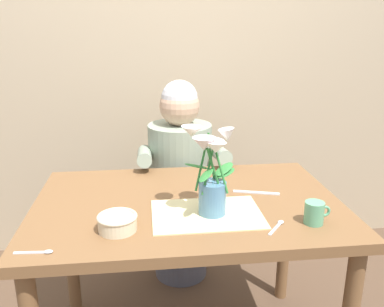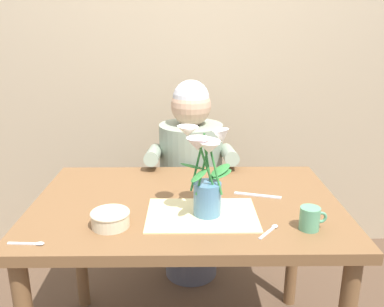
{
  "view_description": "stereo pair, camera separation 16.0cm",
  "coord_description": "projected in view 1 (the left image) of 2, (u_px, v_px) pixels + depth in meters",
  "views": [
    {
      "loc": [
        -0.15,
        -1.47,
        1.4
      ],
      "look_at": [
        0.02,
        0.05,
        0.92
      ],
      "focal_mm": 38.12,
      "sensor_mm": 36.0,
      "label": 1
    },
    {
      "loc": [
        0.01,
        -1.48,
        1.4
      ],
      "look_at": [
        0.02,
        0.05,
        0.92
      ],
      "focal_mm": 38.12,
      "sensor_mm": 36.0,
      "label": 2
    }
  ],
  "objects": [
    {
      "name": "flower_vase",
      "position": [
        211.0,
        171.0,
        1.45
      ],
      "size": [
        0.21,
        0.21,
        0.33
      ],
      "color": "teal",
      "rests_on": "dining_table"
    },
    {
      "name": "dinner_knife",
      "position": [
        256.0,
        193.0,
        1.68
      ],
      "size": [
        0.19,
        0.07,
        0.0
      ],
      "primitive_type": "cube",
      "rotation": [
        0.0,
        0.0,
        -0.29
      ],
      "color": "silver",
      "rests_on": "dining_table"
    },
    {
      "name": "coffee_cup",
      "position": [
        315.0,
        213.0,
        1.41
      ],
      "size": [
        0.09,
        0.07,
        0.08
      ],
      "color": "#569970",
      "rests_on": "dining_table"
    },
    {
      "name": "ceramic_bowl",
      "position": [
        117.0,
        222.0,
        1.37
      ],
      "size": [
        0.14,
        0.14,
        0.06
      ],
      "color": "beige",
      "rests_on": "dining_table"
    },
    {
      "name": "spoon_0",
      "position": [
        40.0,
        252.0,
        1.24
      ],
      "size": [
        0.12,
        0.02,
        0.01
      ],
      "color": "silver",
      "rests_on": "dining_table"
    },
    {
      "name": "dining_table",
      "position": [
        188.0,
        223.0,
        1.63
      ],
      "size": [
        1.2,
        0.8,
        0.74
      ],
      "color": "brown",
      "rests_on": "ground_plane"
    },
    {
      "name": "seated_person",
      "position": [
        180.0,
        184.0,
        2.25
      ],
      "size": [
        0.45,
        0.47,
        1.14
      ],
      "rotation": [
        0.0,
        0.0,
        0.04
      ],
      "color": "#4C4C56",
      "rests_on": "ground_plane"
    },
    {
      "name": "striped_placemat",
      "position": [
        207.0,
        214.0,
        1.49
      ],
      "size": [
        0.4,
        0.28,
        0.0
      ],
      "primitive_type": "cube",
      "color": "beige",
      "rests_on": "dining_table"
    },
    {
      "name": "spoon_1",
      "position": [
        278.0,
        225.0,
        1.4
      ],
      "size": [
        0.09,
        0.1,
        0.01
      ],
      "color": "silver",
      "rests_on": "dining_table"
    },
    {
      "name": "wood_panel_backdrop",
      "position": [
        169.0,
        51.0,
        2.45
      ],
      "size": [
        4.0,
        0.1,
        2.5
      ],
      "primitive_type": "cube",
      "color": "tan",
      "rests_on": "ground_plane"
    }
  ]
}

